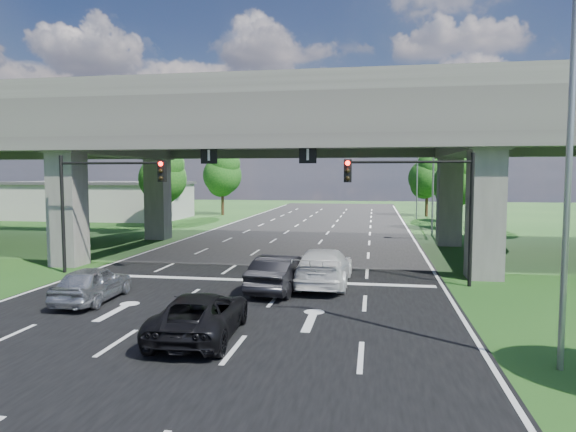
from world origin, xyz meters
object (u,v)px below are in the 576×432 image
(streetlight_near, at_px, (553,142))
(car_silver, at_px, (93,284))
(signal_left, at_px, (101,191))
(streetlight_far, at_px, (428,165))
(car_white, at_px, (324,267))
(streetlight_beyond, at_px, (414,168))
(car_dark, at_px, (281,273))
(signal_right, at_px, (422,193))
(car_trailing, at_px, (201,315))

(streetlight_near, xyz_separation_m, car_silver, (-15.27, 4.46, -5.10))
(signal_left, distance_m, streetlight_far, 26.95)
(streetlight_near, height_order, streetlight_far, same)
(streetlight_far, height_order, car_white, streetlight_far)
(streetlight_near, bearing_deg, streetlight_beyond, 90.00)
(streetlight_near, distance_m, car_silver, 16.71)
(streetlight_near, relative_size, streetlight_beyond, 1.00)
(car_silver, bearing_deg, streetlight_beyond, -112.23)
(car_silver, bearing_deg, car_dark, -158.40)
(car_silver, xyz_separation_m, car_white, (8.67, 4.54, 0.12))
(streetlight_near, height_order, car_white, streetlight_near)
(signal_left, bearing_deg, signal_right, 0.00)
(car_silver, relative_size, car_trailing, 0.84)
(car_trailing, bearing_deg, car_white, -114.11)
(streetlight_beyond, relative_size, car_silver, 2.39)
(streetlight_beyond, distance_m, car_white, 37.91)
(signal_right, height_order, streetlight_near, streetlight_near)
(car_trailing, bearing_deg, car_silver, -35.48)
(signal_right, distance_m, car_trailing, 12.12)
(signal_left, xyz_separation_m, car_trailing, (8.31, -9.00, -3.47))
(streetlight_near, xyz_separation_m, car_trailing, (-9.61, 0.94, -5.13))
(signal_left, height_order, car_white, signal_left)
(car_silver, bearing_deg, car_trailing, 146.12)
(signal_left, xyz_separation_m, streetlight_beyond, (17.92, 36.06, 1.66))
(streetlight_far, relative_size, streetlight_beyond, 1.00)
(streetlight_beyond, xyz_separation_m, car_trailing, (-9.61, -45.06, -5.13))
(streetlight_near, xyz_separation_m, car_dark, (-8.30, 7.51, -5.04))
(streetlight_beyond, bearing_deg, streetlight_near, -90.00)
(streetlight_far, bearing_deg, streetlight_near, -90.00)
(streetlight_beyond, height_order, car_dark, streetlight_beyond)
(signal_right, height_order, streetlight_far, streetlight_far)
(signal_right, height_order, car_dark, signal_right)
(signal_right, xyz_separation_m, streetlight_beyond, (2.27, 36.06, 1.66))
(car_dark, xyz_separation_m, car_trailing, (-1.31, -6.57, -0.09))
(signal_right, height_order, car_silver, signal_right)
(car_white, bearing_deg, signal_right, -166.78)
(streetlight_far, distance_m, car_silver, 30.20)
(streetlight_far, xyz_separation_m, car_silver, (-15.27, -25.54, -5.10))
(streetlight_far, distance_m, car_trailing, 31.03)
(signal_right, xyz_separation_m, car_white, (-4.33, -0.94, -3.32))
(signal_left, bearing_deg, car_dark, -14.18)
(signal_right, height_order, signal_left, same)
(streetlight_beyond, xyz_separation_m, car_silver, (-15.27, -41.54, -5.10))
(streetlight_beyond, xyz_separation_m, car_dark, (-8.30, -38.49, -5.04))
(streetlight_far, distance_m, streetlight_beyond, 16.00)
(car_trailing, bearing_deg, car_dark, -104.94)
(streetlight_near, height_order, car_dark, streetlight_near)
(signal_left, distance_m, car_dark, 10.49)
(streetlight_far, xyz_separation_m, car_white, (-6.60, -21.00, -4.98))
(signal_left, xyz_separation_m, car_silver, (2.65, -5.49, -3.44))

